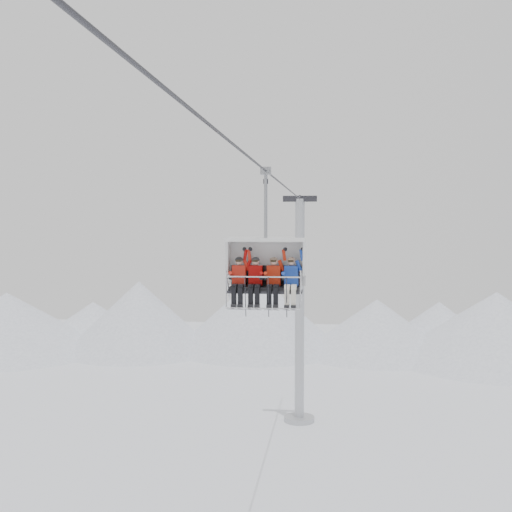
# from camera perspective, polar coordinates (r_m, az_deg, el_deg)

# --- Properties ---
(ridgeline) EXTENTS (72.00, 21.00, 7.00)m
(ridgeline) POSITION_cam_1_polar(r_m,az_deg,el_deg) (58.72, 3.32, -5.96)
(ridgeline) COLOR white
(ridgeline) RESTS_ON ground
(lift_tower_right) EXTENTS (2.00, 1.80, 13.48)m
(lift_tower_right) POSITION_cam_1_polar(r_m,az_deg,el_deg) (38.40, 3.89, -6.19)
(lift_tower_right) COLOR #AAACB1
(lift_tower_right) RESTS_ON ground
(haul_cable) EXTENTS (0.06, 50.00, 0.06)m
(haul_cable) POSITION_cam_1_polar(r_m,az_deg,el_deg) (16.07, 0.00, 8.28)
(haul_cable) COLOR #2B2A2F
(haul_cable) RESTS_ON lift_tower_left
(chairlift_carrier) EXTENTS (2.26, 1.17, 3.98)m
(chairlift_carrier) POSITION_cam_1_polar(r_m,az_deg,el_deg) (18.48, 0.90, -0.66)
(chairlift_carrier) COLOR black
(chairlift_carrier) RESTS_ON haul_cable
(skier_far_left) EXTENTS (0.39, 1.69, 1.56)m
(skier_far_left) POSITION_cam_1_polar(r_m,az_deg,el_deg) (18.31, -1.55, -2.14)
(skier_far_left) COLOR red
(skier_far_left) RESTS_ON chairlift_carrier
(skier_center_left) EXTENTS (0.39, 1.69, 1.56)m
(skier_center_left) POSITION_cam_1_polar(r_m,az_deg,el_deg) (18.24, -0.07, -2.16)
(skier_center_left) COLOR #A40806
(skier_center_left) RESTS_ON chairlift_carrier
(skier_center_right) EXTENTS (0.39, 1.69, 1.56)m
(skier_center_right) POSITION_cam_1_polar(r_m,az_deg,el_deg) (18.19, 1.56, -2.18)
(skier_center_right) COLOR red
(skier_center_right) RESTS_ON chairlift_carrier
(skier_far_right) EXTENTS (0.39, 1.69, 1.56)m
(skier_far_right) POSITION_cam_1_polar(r_m,az_deg,el_deg) (18.15, 3.13, -2.19)
(skier_far_right) COLOR #1C40AD
(skier_far_right) RESTS_ON chairlift_carrier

